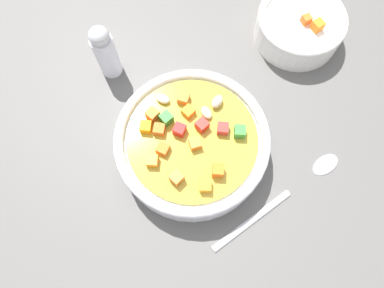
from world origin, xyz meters
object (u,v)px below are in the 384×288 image
Objects in this scene: spoon at (289,192)px; pepper_shaker at (105,51)px; soup_bowl_main at (192,143)px; side_bowl_small at (299,26)px.

spoon is 30.60cm from pepper_shaker.
soup_bowl_main reaches higher than spoon.
side_bowl_small is 1.39× the size of pepper_shaker.
soup_bowl_main is 13.99cm from spoon.
pepper_shaker is (5.72, -16.09, 1.78)cm from soup_bowl_main.
soup_bowl_main is at bearing 119.33° from spoon.
side_bowl_small is (-12.58, -20.83, 1.92)cm from spoon.
pepper_shaker reaches higher than spoon.
soup_bowl_main is 2.11× the size of pepper_shaker.
spoon is at bearing 58.87° from side_bowl_small.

